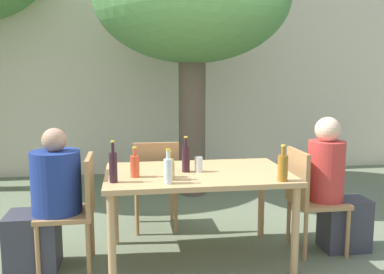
{
  "coord_description": "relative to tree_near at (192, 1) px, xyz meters",
  "views": [
    {
      "loc": [
        -0.57,
        -3.43,
        1.56
      ],
      "look_at": [
        0.0,
        0.3,
        1.01
      ],
      "focal_mm": 40.0,
      "sensor_mm": 36.0,
      "label": 1
    }
  ],
  "objects": [
    {
      "name": "ground_plane",
      "position": [
        -0.26,
        -2.01,
        -2.46
      ],
      "size": [
        30.0,
        30.0,
        0.0
      ],
      "primitive_type": "plane",
      "color": "#667056"
    },
    {
      "name": "cafe_building_wall",
      "position": [
        -0.26,
        1.34,
        -1.06
      ],
      "size": [
        10.0,
        0.08,
        2.8
      ],
      "color": "beige",
      "rests_on": "ground_plane"
    },
    {
      "name": "tree_near",
      "position": [
        0.0,
        0.0,
        0.0
      ],
      "size": [
        2.45,
        2.45,
        3.29
      ],
      "color": "brown",
      "rests_on": "ground_plane"
    },
    {
      "name": "dining_table_front",
      "position": [
        -0.26,
        -2.01,
        -1.78
      ],
      "size": [
        1.52,
        0.97,
        0.76
      ],
      "color": "tan",
      "rests_on": "ground_plane"
    },
    {
      "name": "patio_chair_0",
      "position": [
        -1.25,
        -2.01,
        -1.94
      ],
      "size": [
        0.44,
        0.44,
        0.92
      ],
      "rotation": [
        0.0,
        0.0,
        -1.57
      ],
      "color": "#A87A4C",
      "rests_on": "ground_plane"
    },
    {
      "name": "patio_chair_1",
      "position": [
        0.73,
        -2.01,
        -1.94
      ],
      "size": [
        0.44,
        0.44,
        0.92
      ],
      "rotation": [
        0.0,
        0.0,
        1.57
      ],
      "color": "#A87A4C",
      "rests_on": "ground_plane"
    },
    {
      "name": "patio_chair_2",
      "position": [
        -0.56,
        -1.29,
        -1.94
      ],
      "size": [
        0.44,
        0.44,
        0.92
      ],
      "rotation": [
        0.0,
        0.0,
        3.14
      ],
      "color": "#A87A4C",
      "rests_on": "ground_plane"
    },
    {
      "name": "person_seated_0",
      "position": [
        -1.49,
        -2.01,
        -1.94
      ],
      "size": [
        0.6,
        0.39,
        1.15
      ],
      "rotation": [
        0.0,
        0.0,
        -1.57
      ],
      "color": "#383842",
      "rests_on": "ground_plane"
    },
    {
      "name": "person_seated_1",
      "position": [
        0.97,
        -2.01,
        -1.93
      ],
      "size": [
        0.56,
        0.32,
        1.2
      ],
      "rotation": [
        0.0,
        0.0,
        1.57
      ],
      "color": "#383842",
      "rests_on": "ground_plane"
    },
    {
      "name": "oil_cruet_0",
      "position": [
        -0.52,
        -2.24,
        -1.62
      ],
      "size": [
        0.08,
        0.08,
        0.23
      ],
      "color": "gold",
      "rests_on": "dining_table_front"
    },
    {
      "name": "wine_bottle_1",
      "position": [
        -0.94,
        -2.26,
        -1.58
      ],
      "size": [
        0.06,
        0.06,
        0.32
      ],
      "color": "#331923",
      "rests_on": "dining_table_front"
    },
    {
      "name": "wine_bottle_2",
      "position": [
        -0.35,
        -2.0,
        -1.59
      ],
      "size": [
        0.07,
        0.07,
        0.3
      ],
      "color": "#331923",
      "rests_on": "dining_table_front"
    },
    {
      "name": "soda_bottle_3",
      "position": [
        -0.78,
        -2.12,
        -1.61
      ],
      "size": [
        0.07,
        0.07,
        0.24
      ],
      "color": "#DB4C2D",
      "rests_on": "dining_table_front"
    },
    {
      "name": "water_bottle_4",
      "position": [
        -0.54,
        -2.36,
        -1.6
      ],
      "size": [
        0.06,
        0.06,
        0.26
      ],
      "color": "silver",
      "rests_on": "dining_table_front"
    },
    {
      "name": "amber_bottle_5",
      "position": [
        0.33,
        -2.41,
        -1.6
      ],
      "size": [
        0.08,
        0.08,
        0.28
      ],
      "color": "#9E661E",
      "rests_on": "dining_table_front"
    },
    {
      "name": "drinking_glass_0",
      "position": [
        -0.5,
        -2.16,
        -1.64
      ],
      "size": [
        0.06,
        0.06,
        0.12
      ],
      "color": "silver",
      "rests_on": "dining_table_front"
    },
    {
      "name": "drinking_glass_1",
      "position": [
        -0.25,
        -2.01,
        -1.64
      ],
      "size": [
        0.07,
        0.07,
        0.13
      ],
      "color": "silver",
      "rests_on": "dining_table_front"
    }
  ]
}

